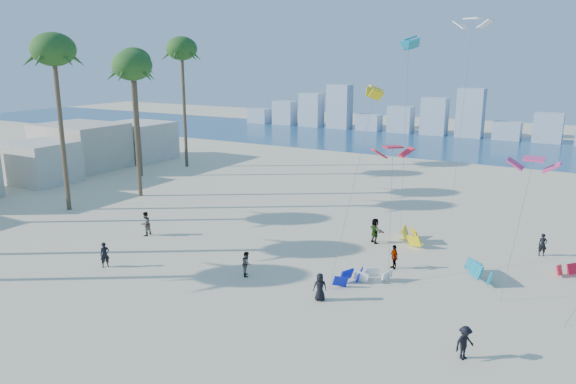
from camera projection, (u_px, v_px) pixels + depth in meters
The scene contains 10 objects.
ground at pixel (70, 343), 26.29m from camera, with size 220.00×220.00×0.00m, color beige.
ocean at pixel (446, 144), 86.84m from camera, with size 220.00×220.00×0.00m, color navy.
kitesurfer_near at pixel (105, 255), 35.69m from camera, with size 0.62×0.40×1.69m, color black.
kitesurfer_mid at pixel (247, 264), 34.30m from camera, with size 0.77×0.60×1.58m, color gray.
kitesurfers_far at pixel (336, 252), 36.14m from camera, with size 27.89×17.29×1.89m.
grounded_kites at pixel (459, 260), 35.87m from camera, with size 17.49×14.92×0.97m.
flying_kites at pixel (506, 78), 36.45m from camera, with size 26.13×26.35×17.45m.
palm_row at pixel (43, 65), 47.35m from camera, with size 10.65×44.80×15.99m.
beachfront_buildings at pixel (20, 159), 59.47m from camera, with size 11.50×43.00×6.00m.
distant_skyline at pixel (455, 119), 95.09m from camera, with size 85.00×3.00×8.40m.
Camera 1 is at (21.02, -15.30, 13.46)m, focal length 33.83 mm.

